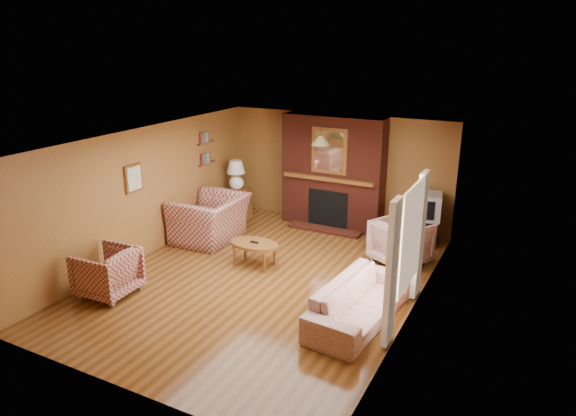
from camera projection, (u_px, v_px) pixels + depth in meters
The scene contains 20 objects.
floor at pixel (264, 279), 8.75m from camera, with size 6.50×6.50×0.00m, color #4E2D10.
ceiling at pixel (262, 140), 8.00m from camera, with size 6.50×6.50×0.00m, color white.
wall_back at pixel (338, 169), 11.12m from camera, with size 6.50×6.50×0.00m, color #9A672F.
wall_front at pixel (116, 298), 5.63m from camera, with size 6.50×6.50×0.00m, color #9A672F.
wall_left at pixel (146, 193), 9.46m from camera, with size 6.50×6.50×0.00m, color #9A672F.
wall_right at pixel (416, 239), 7.29m from camera, with size 6.50×6.50×0.00m, color #9A672F.
fireplace at pixel (333, 173), 10.90m from camera, with size 2.20×0.82×2.40m.
window_right at pixel (408, 248), 7.17m from camera, with size 0.10×1.85×2.00m.
bookshelf at pixel (207, 149), 10.89m from camera, with size 0.09×0.55×0.71m.
botanical_print at pixel (134, 178), 9.08m from camera, with size 0.05×0.40×0.50m.
pendant_light at pixel (321, 140), 10.06m from camera, with size 0.36×0.36×0.48m.
plaid_loveseat at pixel (210, 219), 10.31m from camera, with size 1.40×1.22×0.91m, color maroon.
plaid_armchair at pixel (107, 272), 8.13m from camera, with size 0.82×0.84×0.77m, color maroon.
floral_sofa at pixel (360, 301), 7.39m from camera, with size 2.09×0.82×0.61m, color beige.
floral_armchair at pixel (401, 242), 9.26m from camera, with size 0.87×0.90×0.82m, color beige.
coffee_table at pixel (254, 245), 9.17m from camera, with size 0.93×0.58×0.46m.
side_table at pixel (237, 204), 11.63m from camera, with size 0.50×0.50×0.67m, color brown.
table_lamp at pixel (236, 174), 11.40m from camera, with size 0.41×0.41×0.67m.
tv_stand at pixel (424, 231), 10.14m from camera, with size 0.50×0.45×0.54m, color black.
crt_tv at pixel (426, 206), 9.97m from camera, with size 0.65×0.64×0.52m.
Camera 1 is at (3.98, -6.86, 3.92)m, focal length 32.00 mm.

